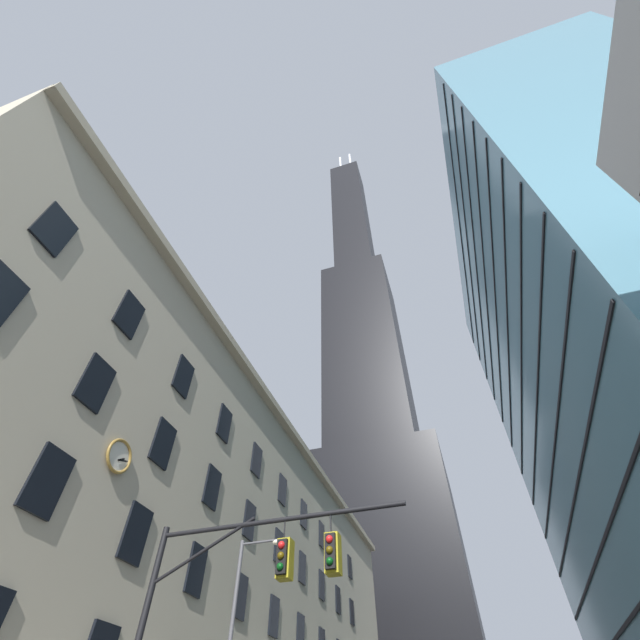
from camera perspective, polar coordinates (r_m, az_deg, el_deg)
name	(u,v)px	position (r m, az deg, el deg)	size (l,w,h in m)	color
station_building	(206,577)	(38.69, -15.22, -30.66)	(13.74, 61.26, 22.91)	#B2A88E
dark_skyscraper	(371,400)	(113.88, 6.91, -10.74)	(29.69, 29.69, 229.33)	black
glass_office_midrise	(612,355)	(49.08, 34.86, -3.90)	(16.81, 43.62, 57.06)	teal
traffic_signal_mast	(246,588)	(14.02, -9.98, -32.28)	(8.03, 0.63, 6.74)	black
street_lamppost	(237,634)	(21.45, -11.21, -36.36)	(2.20, 0.32, 8.59)	#47474C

